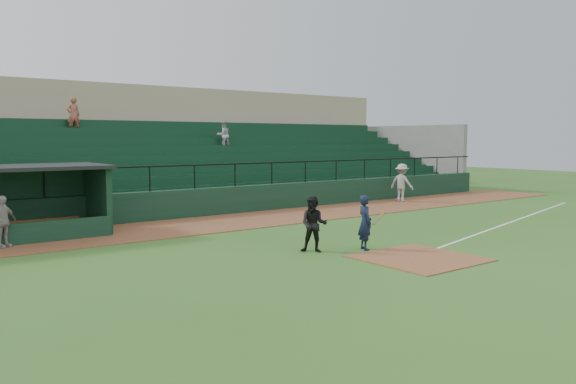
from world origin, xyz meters
TOP-DOWN VIEW (x-y plane):
  - ground at (0.00, 0.00)m, footprint 90.00×90.00m
  - warning_track at (0.00, 8.00)m, footprint 40.00×4.00m
  - home_plate_dirt at (0.00, -1.00)m, footprint 3.00×3.00m
  - foul_line at (8.00, 1.20)m, footprint 17.49×4.44m
  - stadium_structure at (-0.00, 16.46)m, footprint 38.00×13.08m
  - batter_at_plate at (-0.30, 0.80)m, footprint 1.08×0.72m
  - umpire at (-1.76, 1.44)m, footprint 1.00×1.00m
  - runner at (10.34, 8.78)m, footprint 1.00×1.41m
  - dugout_player_a at (-8.87, 7.55)m, footprint 0.99×0.79m

SIDE VIEW (x-z plane):
  - ground at x=0.00m, z-range 0.00..0.00m
  - foul_line at x=8.00m, z-range 0.00..0.01m
  - warning_track at x=0.00m, z-range 0.00..0.03m
  - home_plate_dirt at x=0.00m, z-range 0.00..0.03m
  - umpire at x=-1.76m, z-range 0.00..1.64m
  - dugout_player_a at x=-8.87m, z-range 0.03..1.61m
  - batter_at_plate at x=-0.30m, z-range 0.00..1.64m
  - runner at x=10.34m, z-range 0.03..2.00m
  - stadium_structure at x=0.00m, z-range -0.90..5.50m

